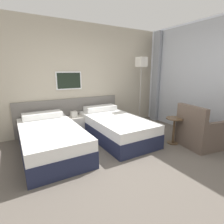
% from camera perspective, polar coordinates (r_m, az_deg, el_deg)
% --- Properties ---
extents(ground_plane, '(16.00, 16.00, 0.00)m').
position_cam_1_polar(ground_plane, '(3.04, 7.59, -17.13)').
color(ground_plane, '#5B544C').
extents(wall_headboard, '(10.00, 0.10, 2.70)m').
position_cam_1_polar(wall_headboard, '(4.66, -10.16, 10.27)').
color(wall_headboard, '#B7AD99').
rests_on(wall_headboard, ground_plane).
extents(wall_window, '(0.21, 4.80, 2.70)m').
position_cam_1_polar(wall_window, '(4.50, 32.84, 8.75)').
color(wall_window, white).
rests_on(wall_window, ground_plane).
extents(bed_near_door, '(1.04, 2.01, 0.63)m').
position_cam_1_polar(bed_near_door, '(3.59, -19.38, -8.28)').
color(bed_near_door, '#1E233D').
rests_on(bed_near_door, ground_plane).
extents(bed_near_window, '(1.04, 2.01, 0.63)m').
position_cam_1_polar(bed_near_window, '(4.08, 0.95, -4.89)').
color(bed_near_window, '#1E233D').
rests_on(bed_near_window, ground_plane).
extents(nightstand, '(0.44, 0.39, 0.56)m').
position_cam_1_polar(nightstand, '(4.47, -12.18, -4.07)').
color(nightstand, beige).
rests_on(nightstand, ground_plane).
extents(floor_lamp, '(0.24, 0.24, 1.90)m').
position_cam_1_polar(floor_lamp, '(5.00, 9.54, 14.00)').
color(floor_lamp, '#9E9993').
rests_on(floor_lamp, ground_plane).
extents(side_table, '(0.36, 0.36, 0.57)m').
position_cam_1_polar(side_table, '(3.96, 19.62, -4.36)').
color(side_table, brown).
rests_on(side_table, ground_plane).
extents(armchair, '(0.89, 0.84, 0.87)m').
position_cam_1_polar(armchair, '(4.07, 27.02, -6.13)').
color(armchair, brown).
rests_on(armchair, ground_plane).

